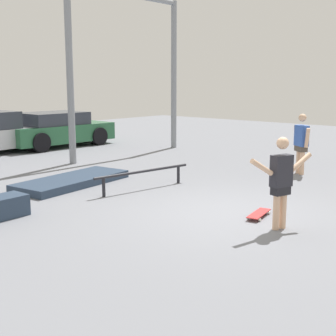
{
  "coord_description": "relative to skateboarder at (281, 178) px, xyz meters",
  "views": [
    {
      "loc": [
        -6.96,
        -4.66,
        2.39
      ],
      "look_at": [
        -0.09,
        1.43,
        0.68
      ],
      "focal_mm": 50.0,
      "sensor_mm": 36.0,
      "label": 1
    }
  ],
  "objects": [
    {
      "name": "skateboard",
      "position": [
        0.37,
        0.6,
        -0.79
      ],
      "size": [
        0.77,
        0.35,
        0.08
      ],
      "rotation": [
        0.0,
        0.0,
        0.2
      ],
      "color": "red",
      "rests_on": "ground_plane"
    },
    {
      "name": "ground_plane",
      "position": [
        0.22,
        1.13,
        -0.85
      ],
      "size": [
        36.0,
        36.0,
        0.0
      ],
      "primitive_type": "plane",
      "color": "slate"
    },
    {
      "name": "parked_car_green",
      "position": [
        3.46,
        11.08,
        -0.22
      ],
      "size": [
        4.12,
        2.04,
        1.27
      ],
      "rotation": [
        0.0,
        0.0,
        -0.02
      ],
      "color": "#28603D",
      "rests_on": "ground_plane"
    },
    {
      "name": "canopy_support_right",
      "position": [
        3.85,
        7.6,
        2.27
      ],
      "size": [
        4.74,
        0.2,
        5.15
      ],
      "color": "gray",
      "rests_on": "ground_plane"
    },
    {
      "name": "bystander",
      "position": [
        4.57,
        1.87,
        0.0
      ],
      "size": [
        0.51,
        0.66,
        1.57
      ],
      "rotation": [
        0.0,
        0.0,
        4.09
      ],
      "color": "#DBAD89",
      "rests_on": "ground_plane"
    },
    {
      "name": "skateboarder",
      "position": [
        0.0,
        0.0,
        0.0
      ],
      "size": [
        1.27,
        0.47,
        1.52
      ],
      "rotation": [
        0.0,
        0.0,
        -0.31
      ],
      "color": "#DBAD89",
      "rests_on": "ground_plane"
    },
    {
      "name": "grind_rail",
      "position": [
        0.55,
        3.67,
        -0.5
      ],
      "size": [
        2.54,
        0.41,
        0.44
      ],
      "rotation": [
        0.0,
        0.0,
        -0.14
      ],
      "color": "black",
      "rests_on": "ground_plane"
    },
    {
      "name": "manual_pad",
      "position": [
        -0.2,
        5.28,
        -0.76
      ],
      "size": [
        2.96,
        1.49,
        0.18
      ],
      "primitive_type": "cube",
      "rotation": [
        0.0,
        0.0,
        0.14
      ],
      "color": "#28384C",
      "rests_on": "ground_plane"
    }
  ]
}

